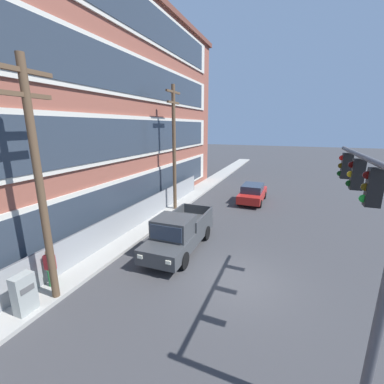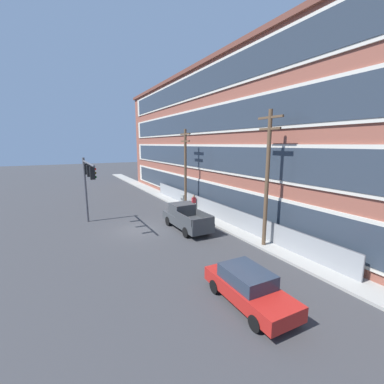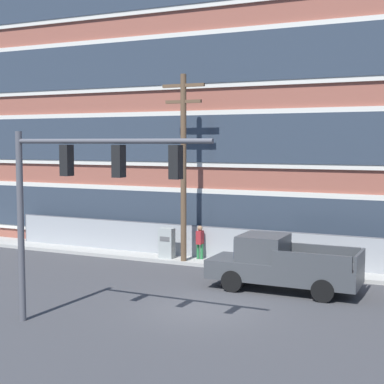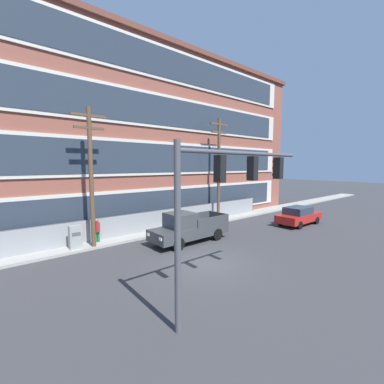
{
  "view_description": "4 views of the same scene",
  "coord_description": "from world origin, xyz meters",
  "px_view_note": "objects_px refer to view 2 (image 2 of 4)",
  "views": [
    {
      "loc": [
        -9.57,
        -1.68,
        6.33
      ],
      "look_at": [
        3.28,
        3.34,
        2.77
      ],
      "focal_mm": 24.0,
      "sensor_mm": 36.0,
      "label": 1
    },
    {
      "loc": [
        19.83,
        -5.87,
        6.96
      ],
      "look_at": [
        1.06,
        4.3,
        2.96
      ],
      "focal_mm": 24.0,
      "sensor_mm": 36.0,
      "label": 2
    },
    {
      "loc": [
        7.79,
        -17.27,
        5.48
      ],
      "look_at": [
        -1.18,
        1.72,
        3.69
      ],
      "focal_mm": 55.0,
      "sensor_mm": 36.0,
      "label": 3
    },
    {
      "loc": [
        -8.91,
        -9.4,
        5.07
      ],
      "look_at": [
        3.48,
        5.26,
        3.07
      ],
      "focal_mm": 24.0,
      "sensor_mm": 36.0,
      "label": 4
    }
  ],
  "objects_px": {
    "sedan_red": "(248,287)",
    "electrical_cabinet": "(183,202)",
    "pedestrian_near_cabinet": "(194,202)",
    "utility_pole_midblock": "(267,175)",
    "traffic_signal_mast": "(88,178)",
    "pickup_truck_dark_grey": "(186,218)",
    "utility_pole_near_corner": "(185,167)"
  },
  "relations": [
    {
      "from": "traffic_signal_mast",
      "to": "electrical_cabinet",
      "type": "xyz_separation_m",
      "value": [
        -2.27,
        9.82,
        -3.51
      ]
    },
    {
      "from": "utility_pole_midblock",
      "to": "pedestrian_near_cabinet",
      "type": "bearing_deg",
      "value": 177.82
    },
    {
      "from": "pickup_truck_dark_grey",
      "to": "utility_pole_midblock",
      "type": "height_order",
      "value": "utility_pole_midblock"
    },
    {
      "from": "utility_pole_near_corner",
      "to": "pedestrian_near_cabinet",
      "type": "distance_m",
      "value": 3.73
    },
    {
      "from": "sedan_red",
      "to": "electrical_cabinet",
      "type": "distance_m",
      "value": 17.39
    },
    {
      "from": "pickup_truck_dark_grey",
      "to": "electrical_cabinet",
      "type": "relative_size",
      "value": 3.63
    },
    {
      "from": "utility_pole_near_corner",
      "to": "utility_pole_midblock",
      "type": "height_order",
      "value": "utility_pole_midblock"
    },
    {
      "from": "pickup_truck_dark_grey",
      "to": "utility_pole_near_corner",
      "type": "distance_m",
      "value": 6.94
    },
    {
      "from": "sedan_red",
      "to": "utility_pole_near_corner",
      "type": "xyz_separation_m",
      "value": [
        -15.64,
        4.89,
        3.81
      ]
    },
    {
      "from": "pickup_truck_dark_grey",
      "to": "pedestrian_near_cabinet",
      "type": "xyz_separation_m",
      "value": [
        -4.79,
        3.4,
        0.02
      ]
    },
    {
      "from": "utility_pole_midblock",
      "to": "electrical_cabinet",
      "type": "height_order",
      "value": "utility_pole_midblock"
    },
    {
      "from": "pickup_truck_dark_grey",
      "to": "utility_pole_near_corner",
      "type": "xyz_separation_m",
      "value": [
        -5.26,
        2.68,
        3.65
      ]
    },
    {
      "from": "sedan_red",
      "to": "pedestrian_near_cabinet",
      "type": "distance_m",
      "value": 16.17
    },
    {
      "from": "utility_pole_near_corner",
      "to": "utility_pole_midblock",
      "type": "xyz_separation_m",
      "value": [
        11.19,
        0.31,
        0.35
      ]
    },
    {
      "from": "sedan_red",
      "to": "utility_pole_midblock",
      "type": "height_order",
      "value": "utility_pole_midblock"
    },
    {
      "from": "sedan_red",
      "to": "utility_pole_midblock",
      "type": "bearing_deg",
      "value": 130.56
    },
    {
      "from": "utility_pole_midblock",
      "to": "traffic_signal_mast",
      "type": "bearing_deg",
      "value": -135.0
    },
    {
      "from": "sedan_red",
      "to": "electrical_cabinet",
      "type": "height_order",
      "value": "sedan_red"
    },
    {
      "from": "pedestrian_near_cabinet",
      "to": "utility_pole_midblock",
      "type": "bearing_deg",
      "value": -2.18
    },
    {
      "from": "electrical_cabinet",
      "to": "pedestrian_near_cabinet",
      "type": "height_order",
      "value": "pedestrian_near_cabinet"
    },
    {
      "from": "pickup_truck_dark_grey",
      "to": "utility_pole_near_corner",
      "type": "relative_size",
      "value": 0.66
    },
    {
      "from": "pedestrian_near_cabinet",
      "to": "electrical_cabinet",
      "type": "bearing_deg",
      "value": -161.79
    },
    {
      "from": "traffic_signal_mast",
      "to": "pedestrian_near_cabinet",
      "type": "xyz_separation_m",
      "value": [
        -0.82,
        10.3,
        -3.31
      ]
    },
    {
      "from": "sedan_red",
      "to": "utility_pole_midblock",
      "type": "distance_m",
      "value": 8.02
    },
    {
      "from": "utility_pole_midblock",
      "to": "electrical_cabinet",
      "type": "distance_m",
      "value": 12.86
    },
    {
      "from": "pickup_truck_dark_grey",
      "to": "utility_pole_midblock",
      "type": "distance_m",
      "value": 7.75
    },
    {
      "from": "utility_pole_near_corner",
      "to": "electrical_cabinet",
      "type": "height_order",
      "value": "utility_pole_near_corner"
    },
    {
      "from": "electrical_cabinet",
      "to": "pedestrian_near_cabinet",
      "type": "bearing_deg",
      "value": 18.21
    },
    {
      "from": "pickup_truck_dark_grey",
      "to": "sedan_red",
      "type": "height_order",
      "value": "pickup_truck_dark_grey"
    },
    {
      "from": "sedan_red",
      "to": "utility_pole_near_corner",
      "type": "relative_size",
      "value": 0.55
    },
    {
      "from": "pickup_truck_dark_grey",
      "to": "electrical_cabinet",
      "type": "height_order",
      "value": "pickup_truck_dark_grey"
    },
    {
      "from": "pickup_truck_dark_grey",
      "to": "sedan_red",
      "type": "distance_m",
      "value": 10.61
    }
  ]
}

